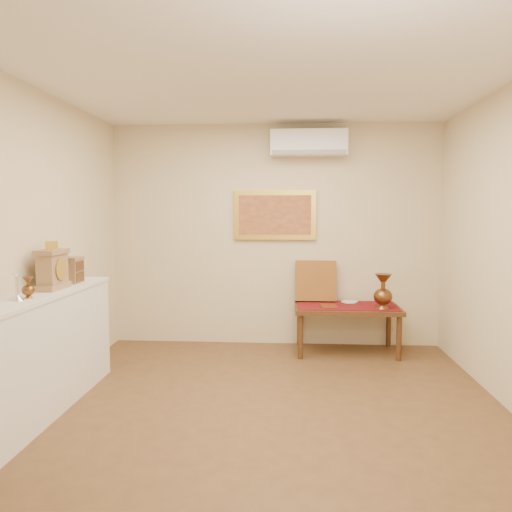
# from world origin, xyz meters

# --- Properties ---
(floor) EXTENTS (4.50, 4.50, 0.00)m
(floor) POSITION_xyz_m (0.00, 0.00, 0.00)
(floor) COLOR brown
(floor) RESTS_ON ground
(ceiling) EXTENTS (4.50, 4.50, 0.00)m
(ceiling) POSITION_xyz_m (0.00, 0.00, 2.70)
(ceiling) COLOR white
(ceiling) RESTS_ON ground
(wall_back) EXTENTS (4.00, 0.02, 2.70)m
(wall_back) POSITION_xyz_m (0.00, 2.25, 1.35)
(wall_back) COLOR beige
(wall_back) RESTS_ON ground
(wall_front) EXTENTS (4.00, 0.02, 2.70)m
(wall_front) POSITION_xyz_m (0.00, -2.25, 1.35)
(wall_front) COLOR beige
(wall_front) RESTS_ON ground
(wall_left) EXTENTS (0.02, 4.50, 2.70)m
(wall_left) POSITION_xyz_m (-2.00, 0.00, 1.35)
(wall_left) COLOR beige
(wall_left) RESTS_ON ground
(candlestick) EXTENTS (0.10, 0.10, 0.21)m
(candlestick) POSITION_xyz_m (-1.83, -0.36, 1.08)
(candlestick) COLOR silver
(candlestick) RESTS_ON display_ledge
(brass_urn_small) EXTENTS (0.10, 0.10, 0.21)m
(brass_urn_small) POSITION_xyz_m (-1.80, -0.25, 1.09)
(brass_urn_small) COLOR brown
(brass_urn_small) RESTS_ON display_ledge
(table_cloth) EXTENTS (1.14, 0.59, 0.01)m
(table_cloth) POSITION_xyz_m (0.85, 1.88, 0.55)
(table_cloth) COLOR maroon
(table_cloth) RESTS_ON low_table
(brass_urn_tall) EXTENTS (0.21, 0.21, 0.47)m
(brass_urn_tall) POSITION_xyz_m (1.23, 1.72, 0.79)
(brass_urn_tall) COLOR brown
(brass_urn_tall) RESTS_ON table_cloth
(plate) EXTENTS (0.20, 0.20, 0.01)m
(plate) POSITION_xyz_m (0.90, 2.09, 0.56)
(plate) COLOR white
(plate) RESTS_ON table_cloth
(menu) EXTENTS (0.19, 0.26, 0.01)m
(menu) POSITION_xyz_m (0.63, 1.79, 0.56)
(menu) COLOR #66210D
(menu) RESTS_ON table_cloth
(cushion) EXTENTS (0.49, 0.20, 0.50)m
(cushion) POSITION_xyz_m (0.50, 2.15, 0.80)
(cushion) COLOR maroon
(cushion) RESTS_ON table_cloth
(display_ledge) EXTENTS (0.37, 2.02, 0.98)m
(display_ledge) POSITION_xyz_m (-1.82, 0.00, 0.49)
(display_ledge) COLOR white
(display_ledge) RESTS_ON floor
(mantel_clock) EXTENTS (0.17, 0.36, 0.41)m
(mantel_clock) POSITION_xyz_m (-1.82, 0.19, 1.15)
(mantel_clock) COLOR #A07852
(mantel_clock) RESTS_ON display_ledge
(wooden_chest) EXTENTS (0.16, 0.21, 0.24)m
(wooden_chest) POSITION_xyz_m (-1.82, 0.57, 1.10)
(wooden_chest) COLOR #A07852
(wooden_chest) RESTS_ON display_ledge
(low_table) EXTENTS (1.20, 0.70, 0.55)m
(low_table) POSITION_xyz_m (0.85, 1.88, 0.48)
(low_table) COLOR #4F2D17
(low_table) RESTS_ON floor
(painting) EXTENTS (1.00, 0.06, 0.60)m
(painting) POSITION_xyz_m (0.00, 2.22, 1.60)
(painting) COLOR gold
(painting) RESTS_ON wall_back
(ac_unit) EXTENTS (0.90, 0.25, 0.30)m
(ac_unit) POSITION_xyz_m (0.40, 2.12, 2.45)
(ac_unit) COLOR white
(ac_unit) RESTS_ON wall_back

